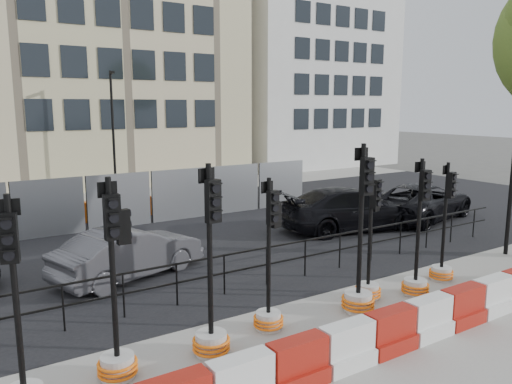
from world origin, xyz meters
TOP-DOWN VIEW (x-y plane):
  - ground at (0.00, 0.00)m, footprint 120.00×120.00m
  - sidewalk_near at (0.00, -3.00)m, footprint 40.00×6.00m
  - road at (0.00, 7.00)m, footprint 40.00×14.00m
  - sidewalk_far at (0.00, 16.00)m, footprint 40.00×4.00m
  - building_cream at (2.00, 21.99)m, footprint 15.00×10.06m
  - building_white at (17.00, 21.99)m, footprint 12.00×9.06m
  - kerb_railing at (0.00, 1.20)m, footprint 18.00×0.04m
  - heras_fencing at (-0.49, 9.71)m, footprint 14.33×1.72m
  - lamp_post_far at (0.50, 14.98)m, footprint 0.12×0.56m
  - barrier_row at (-0.00, -2.80)m, footprint 13.60×0.50m
  - traffic_signal_a at (-5.86, -1.22)m, footprint 0.64×0.64m
  - traffic_signal_b at (-4.42, -1.04)m, footprint 0.66×0.66m
  - traffic_signal_c at (-2.78, -1.17)m, footprint 0.68×0.68m
  - traffic_signal_d at (-1.33, -0.88)m, footprint 0.60×0.60m
  - traffic_signal_e at (0.78, -1.20)m, footprint 0.72×0.72m
  - traffic_signal_f at (1.49, -0.80)m, footprint 0.60×0.60m
  - traffic_signal_g at (2.58, -1.24)m, footprint 0.64×0.64m
  - traffic_signal_h at (3.95, -0.92)m, footprint 0.60×0.60m
  - car_b at (-2.65, 3.63)m, footprint 3.75×4.83m
  - car_c at (5.64, 4.23)m, footprint 4.14×6.09m
  - car_d at (9.19, 4.01)m, footprint 4.51×6.09m

SIDE VIEW (x-z plane):
  - ground at x=0.00m, z-range 0.00..0.00m
  - sidewalk_near at x=0.00m, z-range 0.00..0.02m
  - sidewalk_far at x=0.00m, z-range 0.00..0.02m
  - road at x=0.00m, z-range 0.00..0.03m
  - barrier_row at x=0.00m, z-range -0.03..0.77m
  - traffic_signal_h at x=3.95m, z-range -0.89..2.15m
  - car_b at x=-2.65m, z-range 0.00..1.32m
  - traffic_signal_g at x=2.58m, z-range -0.95..2.29m
  - traffic_signal_a at x=-5.86m, z-range -0.95..2.29m
  - kerb_railing at x=0.00m, z-range 0.19..1.19m
  - car_d at x=9.19m, z-range 0.00..1.42m
  - heras_fencing at x=-0.49m, z-range -0.29..1.71m
  - traffic_signal_c at x=-2.78m, z-range -1.02..2.45m
  - traffic_signal_f at x=1.49m, z-range -0.80..2.25m
  - traffic_signal_d at x=-1.33m, z-range -0.80..2.27m
  - traffic_signal_e at x=0.78m, z-range -1.07..2.58m
  - car_c at x=5.64m, z-range 0.00..1.53m
  - traffic_signal_b at x=-4.42m, z-range -0.88..2.47m
  - lamp_post_far at x=0.50m, z-range 0.22..6.22m
  - building_white at x=17.00m, z-range 0.00..16.00m
  - building_cream at x=2.00m, z-range 0.00..18.00m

